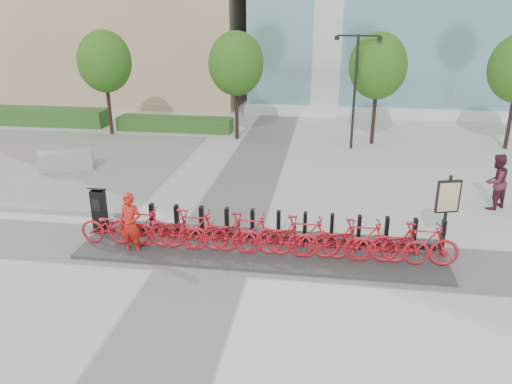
# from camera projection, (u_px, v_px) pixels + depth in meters

# --- Properties ---
(ground) EXTENTS (120.00, 120.00, 0.00)m
(ground) POSITION_uv_depth(u_px,v_px,m) (211.00, 252.00, 13.26)
(ground) COLOR beige
(gravel_patch) EXTENTS (14.00, 14.00, 0.00)m
(gravel_patch) POSITION_uv_depth(u_px,v_px,m) (18.00, 160.00, 21.11)
(gravel_patch) COLOR gray
(gravel_patch) RESTS_ON ground
(hedge_a) EXTENTS (10.00, 1.40, 0.90)m
(hedge_a) POSITION_uv_depth(u_px,v_px,m) (19.00, 116.00, 27.53)
(hedge_a) COLOR #264D23
(hedge_a) RESTS_ON ground
(hedge_b) EXTENTS (6.00, 1.20, 0.70)m
(hedge_b) POSITION_uv_depth(u_px,v_px,m) (175.00, 124.00, 26.05)
(hedge_b) COLOR #264D23
(hedge_b) RESTS_ON ground
(tree_0) EXTENTS (2.60, 2.60, 5.10)m
(tree_0) POSITION_uv_depth(u_px,v_px,m) (105.00, 62.00, 24.22)
(tree_0) COLOR #311E17
(tree_0) RESTS_ON ground
(tree_1) EXTENTS (2.60, 2.60, 5.10)m
(tree_1) POSITION_uv_depth(u_px,v_px,m) (236.00, 64.00, 23.32)
(tree_1) COLOR #311E17
(tree_1) RESTS_ON ground
(tree_2) EXTENTS (2.60, 2.60, 5.10)m
(tree_2) POSITION_uv_depth(u_px,v_px,m) (378.00, 66.00, 22.43)
(tree_2) COLOR #311E17
(tree_2) RESTS_ON ground
(streetlamp) EXTENTS (2.00, 0.20, 5.00)m
(streetlamp) POSITION_uv_depth(u_px,v_px,m) (356.00, 79.00, 21.80)
(streetlamp) COLOR black
(streetlamp) RESTS_ON ground
(dock_pad) EXTENTS (9.60, 2.40, 0.08)m
(dock_pad) POSITION_uv_depth(u_px,v_px,m) (261.00, 249.00, 13.34)
(dock_pad) COLOR #373737
(dock_pad) RESTS_ON ground
(dock_rail_posts) EXTENTS (8.74, 0.50, 0.85)m
(dock_rail_posts) POSITION_uv_depth(u_px,v_px,m) (278.00, 226.00, 13.56)
(dock_rail_posts) COLOR black
(dock_rail_posts) RESTS_ON dock_pad
(bike_0) EXTENTS (1.93, 0.67, 1.01)m
(bike_0) POSITION_uv_depth(u_px,v_px,m) (115.00, 227.00, 13.36)
(bike_0) COLOR #AE151F
(bike_0) RESTS_ON dock_pad
(bike_1) EXTENTS (1.87, 0.53, 1.12)m
(bike_1) POSITION_uv_depth(u_px,v_px,m) (140.00, 226.00, 13.24)
(bike_1) COLOR #AE151F
(bike_1) RESTS_ON dock_pad
(bike_2) EXTENTS (1.93, 0.67, 1.01)m
(bike_2) POSITION_uv_depth(u_px,v_px,m) (167.00, 230.00, 13.16)
(bike_2) COLOR #AE151F
(bike_2) RESTS_ON dock_pad
(bike_3) EXTENTS (1.87, 0.53, 1.12)m
(bike_3) POSITION_uv_depth(u_px,v_px,m) (193.00, 230.00, 13.05)
(bike_3) COLOR #AE151F
(bike_3) RESTS_ON dock_pad
(bike_4) EXTENTS (1.93, 0.67, 1.01)m
(bike_4) POSITION_uv_depth(u_px,v_px,m) (220.00, 233.00, 12.97)
(bike_4) COLOR #AE151F
(bike_4) RESTS_ON dock_pad
(bike_5) EXTENTS (1.87, 0.53, 1.12)m
(bike_5) POSITION_uv_depth(u_px,v_px,m) (247.00, 233.00, 12.85)
(bike_5) COLOR #AE151F
(bike_5) RESTS_ON dock_pad
(bike_6) EXTENTS (1.93, 0.67, 1.01)m
(bike_6) POSITION_uv_depth(u_px,v_px,m) (275.00, 237.00, 12.77)
(bike_6) COLOR #AE151F
(bike_6) RESTS_ON dock_pad
(bike_7) EXTENTS (1.87, 0.53, 1.12)m
(bike_7) POSITION_uv_depth(u_px,v_px,m) (303.00, 237.00, 12.65)
(bike_7) COLOR #AE151F
(bike_7) RESTS_ON dock_pad
(bike_8) EXTENTS (1.93, 0.67, 1.01)m
(bike_8) POSITION_uv_depth(u_px,v_px,m) (332.00, 240.00, 12.57)
(bike_8) COLOR #AE151F
(bike_8) RESTS_ON dock_pad
(bike_9) EXTENTS (1.87, 0.53, 1.12)m
(bike_9) POSITION_uv_depth(u_px,v_px,m) (361.00, 240.00, 12.45)
(bike_9) COLOR #AE151F
(bike_9) RESTS_ON dock_pad
(bike_10) EXTENTS (1.93, 0.67, 1.01)m
(bike_10) POSITION_uv_depth(u_px,v_px,m) (390.00, 244.00, 12.37)
(bike_10) COLOR #AE151F
(bike_10) RESTS_ON dock_pad
(bike_11) EXTENTS (1.87, 0.53, 1.12)m
(bike_11) POSITION_uv_depth(u_px,v_px,m) (420.00, 244.00, 12.26)
(bike_11) COLOR #AE151F
(bike_11) RESTS_ON dock_pad
(kiosk) EXTENTS (0.42, 0.36, 1.37)m
(kiosk) POSITION_uv_depth(u_px,v_px,m) (99.00, 210.00, 14.05)
(kiosk) COLOR black
(kiosk) RESTS_ON dock_pad
(worker_red) EXTENTS (0.63, 0.43, 1.68)m
(worker_red) POSITION_uv_depth(u_px,v_px,m) (130.00, 224.00, 12.88)
(worker_red) COLOR red
(worker_red) RESTS_ON ground
(pedestrian) EXTENTS (1.11, 1.09, 1.81)m
(pedestrian) POSITION_uv_depth(u_px,v_px,m) (496.00, 182.00, 15.82)
(pedestrian) COLOR #501F30
(pedestrian) RESTS_ON ground
(jersey_barrier) EXTENTS (2.09, 1.31, 0.79)m
(jersey_barrier) POSITION_uv_depth(u_px,v_px,m) (66.00, 161.00, 19.71)
(jersey_barrier) COLOR gray
(jersey_barrier) RESTS_ON ground
(map_sign) EXTENTS (0.65, 0.27, 1.99)m
(map_sign) POSITION_uv_depth(u_px,v_px,m) (448.00, 199.00, 13.23)
(map_sign) COLOR black
(map_sign) RESTS_ON ground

